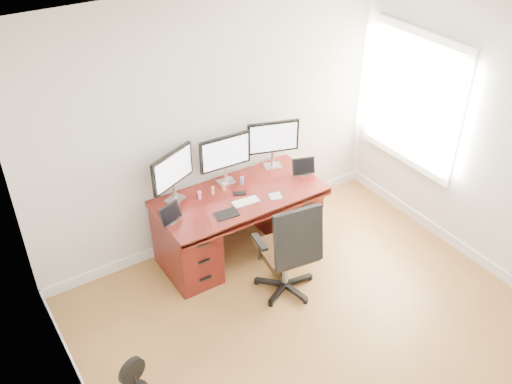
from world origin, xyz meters
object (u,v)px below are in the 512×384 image
floor_fan (134,378)px  monitor_center (225,154)px  office_chair (288,264)px  desk (239,221)px  keyboard (246,202)px

floor_fan → monitor_center: (1.64, 1.30, 0.91)m
office_chair → floor_fan: bearing=-162.0°
office_chair → floor_fan: (-1.71, -0.28, -0.18)m
desk → office_chair: 0.78m
office_chair → keyboard: bearing=107.8°
monitor_center → floor_fan: bearing=-138.6°
desk → office_chair: size_ratio=1.58×
desk → keyboard: size_ratio=6.43×
monitor_center → keyboard: (-0.02, -0.42, -0.33)m
floor_fan → keyboard: keyboard is taller
keyboard → monitor_center: bearing=92.3°
office_chair → keyboard: (-0.10, 0.60, 0.40)m
office_chair → floor_fan: 1.74m
desk → keyboard: keyboard is taller
desk → monitor_center: (-0.00, 0.24, 0.68)m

